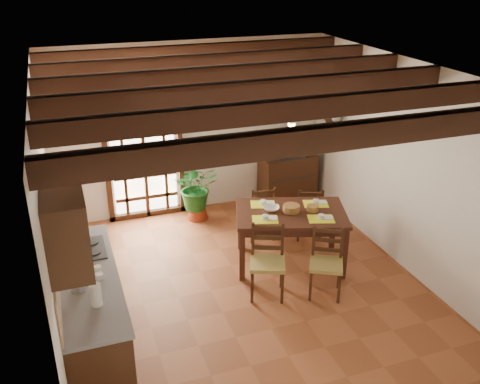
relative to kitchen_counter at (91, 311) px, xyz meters
name	(u,v)px	position (x,y,z in m)	size (l,w,h in m)	color
ground_plane	(243,284)	(1.96, 0.60, -0.47)	(5.00, 5.00, 0.00)	brown
room_shell	(243,155)	(1.96, 0.60, 1.34)	(4.52, 5.02, 2.81)	silver
ceiling_beams	(244,81)	(1.96, 0.60, 2.22)	(4.50, 4.34, 0.20)	black
french_door	(143,148)	(1.16, 3.05, 0.70)	(1.26, 0.11, 2.32)	white
kitchen_counter	(91,311)	(0.00, 0.00, 0.00)	(0.64, 2.25, 1.38)	#341D10
upper_cabinet	(66,229)	(-0.12, -0.70, 1.38)	(0.35, 0.80, 0.70)	#341D10
range_hood	(64,186)	(-0.09, 0.55, 1.26)	(0.38, 0.60, 0.54)	white
counter_items	(85,268)	(0.00, 0.09, 0.49)	(0.50, 1.43, 0.25)	black
dining_table	(291,218)	(2.75, 0.89, 0.22)	(1.69, 1.36, 0.80)	#3A1C13
chair_near_left	(267,274)	(2.17, 0.29, -0.18)	(0.55, 0.54, 0.94)	#A18E44
chair_near_right	(325,275)	(2.87, 0.06, -0.20)	(0.55, 0.54, 0.89)	#A18E44
chair_far_left	(260,221)	(2.64, 1.72, -0.20)	(0.44, 0.42, 0.87)	#A18E44
chair_far_right	(308,221)	(3.33, 1.50, -0.21)	(0.49, 0.48, 0.84)	#A18E44
table_setting	(291,206)	(2.75, 0.89, 0.40)	(1.07, 0.72, 0.10)	#F3FF28
table_bowl	(271,208)	(2.52, 1.02, 0.35)	(0.22, 0.22, 0.05)	white
sideboard	(288,178)	(3.58, 2.83, -0.06)	(0.97, 0.44, 0.83)	#341D10
crt_tv	(289,146)	(3.58, 2.82, 0.54)	(0.47, 0.44, 0.39)	black
fuse_box	(277,100)	(3.46, 3.08, 1.28)	(0.25, 0.03, 0.32)	white
plant_pot	(198,212)	(1.90, 2.65, -0.36)	(0.34, 0.34, 0.21)	maroon
potted_plant	(197,187)	(1.90, 2.65, 0.10)	(1.79, 1.54, 2.00)	#144C19
wall_shelf	(336,125)	(4.10, 2.20, 1.04)	(0.20, 0.42, 0.20)	#341D10
shelf_vase	(337,116)	(4.10, 2.20, 1.18)	(0.15, 0.15, 0.15)	#B2BFB2
shelf_flowers	(338,103)	(4.10, 2.20, 1.38)	(0.14, 0.14, 0.36)	#F3FF28
framed_picture	(343,91)	(4.18, 2.20, 1.58)	(0.03, 0.32, 0.32)	brown
pendant_lamp	(292,118)	(2.75, 0.99, 1.60)	(0.36, 0.36, 0.84)	black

